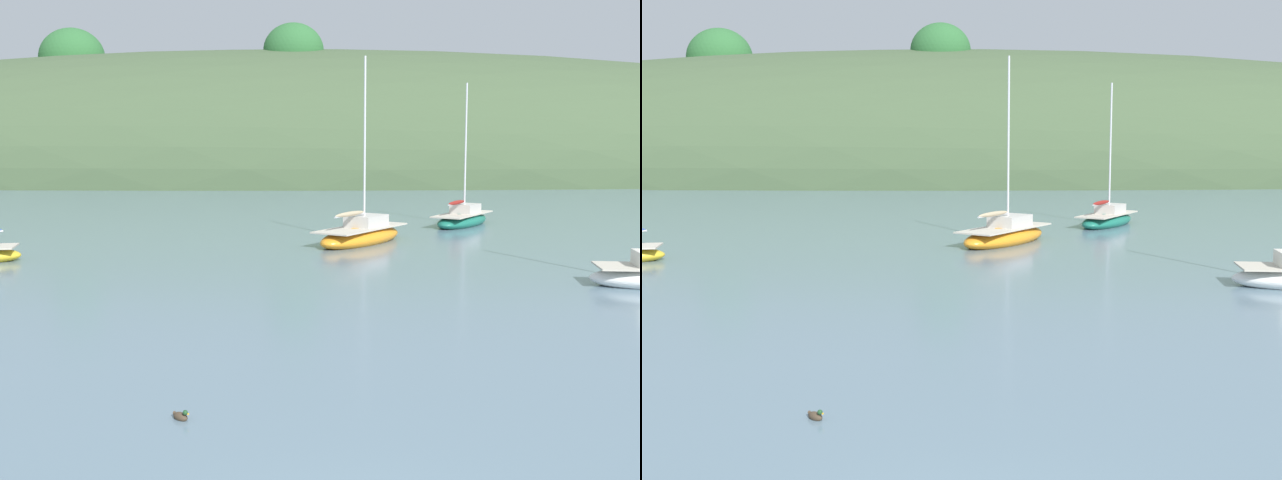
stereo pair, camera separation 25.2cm
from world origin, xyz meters
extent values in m
ellipsoid|color=#425638|center=(0.00, 77.25, 0.00)|extent=(150.00, 36.00, 25.14)
ellipsoid|color=#2D6633|center=(-23.63, 79.51, 11.93)|extent=(6.58, 5.98, 5.98)
ellipsoid|color=#2D6633|center=(-1.28, 74.34, 12.25)|extent=(5.76, 5.24, 5.24)
ellipsoid|color=orange|center=(1.96, 28.03, 0.25)|extent=(4.86, 5.82, 0.92)
cube|color=beige|center=(1.96, 28.03, 0.66)|extent=(4.47, 5.36, 0.06)
cube|color=beige|center=(2.22, 28.41, 0.93)|extent=(2.08, 2.23, 0.52)
cylinder|color=silver|center=(2.12, 28.27, 4.34)|extent=(0.09, 0.09, 7.36)
cylinder|color=silver|center=(1.44, 27.28, 1.31)|extent=(1.42, 2.02, 0.07)
ellipsoid|color=tan|center=(1.44, 27.28, 1.36)|extent=(1.48, 2.02, 0.20)
ellipsoid|color=#196B56|center=(7.64, 34.70, 0.22)|extent=(4.16, 5.18, 0.81)
cube|color=beige|center=(7.64, 34.70, 0.59)|extent=(3.83, 4.77, 0.06)
cube|color=beige|center=(7.86, 35.04, 0.83)|extent=(1.81, 1.96, 0.48)
cylinder|color=silver|center=(7.78, 34.91, 3.91)|extent=(0.09, 0.09, 6.64)
cylinder|color=silver|center=(7.21, 34.02, 1.19)|extent=(1.20, 1.83, 0.07)
ellipsoid|color=maroon|center=(7.21, 34.02, 1.24)|extent=(1.26, 1.83, 0.20)
ellipsoid|color=#473828|center=(-2.74, 5.47, 0.04)|extent=(0.36, 0.37, 0.16)
sphere|color=#1E4723|center=(-2.64, 5.36, 0.16)|extent=(0.09, 0.09, 0.09)
cone|color=gold|center=(-2.59, 5.32, 0.15)|extent=(0.06, 0.06, 0.04)
cone|color=#473828|center=(-2.84, 5.58, 0.08)|extent=(0.10, 0.10, 0.08)
camera|label=1|loc=(-0.66, -8.80, 4.99)|focal=48.09mm
camera|label=2|loc=(-0.41, -8.80, 4.99)|focal=48.09mm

